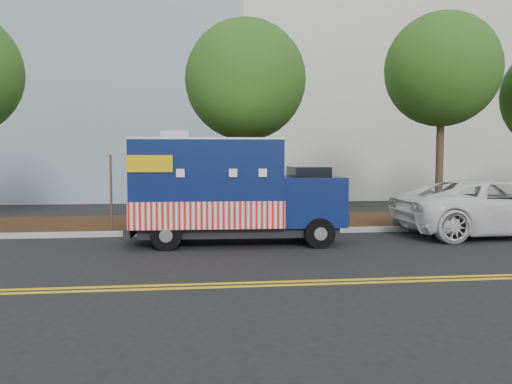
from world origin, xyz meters
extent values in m
plane|color=black|center=(0.00, 0.00, 0.00)|extent=(120.00, 120.00, 0.00)
cube|color=#9E9E99|center=(0.00, 1.40, 0.07)|extent=(120.00, 0.18, 0.15)
cube|color=black|center=(0.00, 3.50, 0.07)|extent=(120.00, 4.00, 0.15)
cube|color=gold|center=(0.00, -4.45, 0.01)|extent=(120.00, 0.10, 0.01)
cube|color=gold|center=(0.00, -4.70, 0.01)|extent=(120.00, 0.10, 0.01)
cylinder|color=#38281C|center=(1.26, 3.38, 1.95)|extent=(0.26, 0.26, 3.89)
sphere|color=#285718|center=(1.26, 3.38, 4.90)|extent=(4.04, 4.04, 4.04)
cylinder|color=#38281C|center=(7.98, 2.98, 2.17)|extent=(0.26, 0.26, 4.34)
sphere|color=#285718|center=(7.98, 2.98, 5.31)|extent=(3.89, 3.89, 3.89)
cube|color=#473828|center=(-2.93, 1.76, 1.20)|extent=(0.06, 0.06, 2.40)
cube|color=black|center=(0.72, -0.11, 0.39)|extent=(5.21, 1.93, 0.26)
cube|color=#0B184D|center=(-0.11, -0.08, 1.66)|extent=(3.94, 2.25, 2.21)
cube|color=red|center=(-0.11, -0.08, 0.87)|extent=(3.98, 2.31, 0.69)
cube|color=white|center=(-0.11, -0.08, 2.78)|extent=(3.94, 2.25, 0.06)
cube|color=#B7B7BA|center=(-0.93, -0.05, 2.90)|extent=(0.76, 0.76, 0.20)
cube|color=#0B184D|center=(2.66, -0.17, 1.15)|extent=(1.72, 2.04, 1.29)
cube|color=black|center=(2.61, -0.17, 1.77)|extent=(0.98, 1.83, 0.60)
cube|color=black|center=(3.50, -0.20, 0.72)|extent=(0.14, 1.84, 0.28)
cube|color=black|center=(-2.08, -0.01, 0.41)|extent=(0.24, 2.08, 0.26)
cube|color=#B7B7BA|center=(-2.06, -0.01, 1.70)|extent=(0.09, 1.66, 1.75)
cube|color=#B7B7BA|center=(0.21, 1.01, 1.70)|extent=(1.66, 0.09, 1.01)
cube|color=#DFB00B|center=(-1.52, -1.12, 2.16)|extent=(1.11, 0.06, 0.41)
cube|color=#DFB00B|center=(-1.45, 1.07, 2.16)|extent=(1.11, 0.06, 0.41)
cylinder|color=black|center=(2.72, -1.11, 0.39)|extent=(0.78, 0.28, 0.77)
cylinder|color=black|center=(2.78, 0.76, 0.39)|extent=(0.78, 0.28, 0.77)
cylinder|color=black|center=(-1.15, -0.98, 0.39)|extent=(0.78, 0.28, 0.77)
cylinder|color=black|center=(-1.09, 0.90, 0.39)|extent=(0.78, 0.28, 0.77)
imported|color=white|center=(8.47, 0.34, 0.83)|extent=(6.08, 2.92, 1.67)
camera|label=1|loc=(-0.38, -13.46, 2.32)|focal=35.00mm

